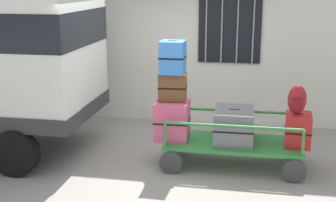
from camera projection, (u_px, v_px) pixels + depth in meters
ground_plane at (162, 158)px, 7.54m from camera, size 40.00×40.00×0.00m
luggage_cart at (233, 146)px, 7.16m from camera, size 2.14×1.02×0.40m
cart_railing at (234, 121)px, 7.06m from camera, size 2.03×0.88×0.40m
suitcase_left_bottom at (172, 120)px, 7.20m from camera, size 0.53×0.52×0.61m
suitcase_left_middle at (173, 87)px, 7.10m from camera, size 0.45×0.28×0.43m
suitcase_left_top at (173, 57)px, 6.99m from camera, size 0.38×0.38×0.50m
suitcase_midleft_bottom at (234, 125)px, 7.11m from camera, size 0.61×0.75×0.51m
suitcase_center_bottom at (298, 130)px, 6.91m from camera, size 0.41×0.47×0.50m
backpack at (297, 100)px, 6.76m from camera, size 0.27×0.22×0.44m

